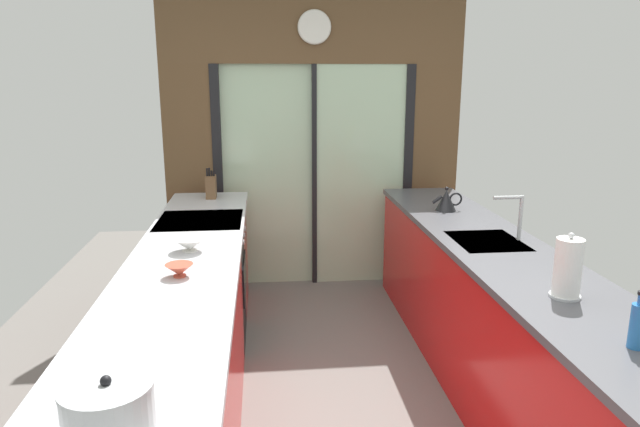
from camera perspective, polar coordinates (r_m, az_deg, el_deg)
ground_plane at (r=3.77m, az=2.08°, el=-16.65°), size 5.04×7.60×0.02m
back_wall_unit at (r=5.05m, az=-0.61°, el=9.55°), size 2.64×0.12×2.70m
left_counter_run at (r=3.13m, az=-13.84°, el=-13.88°), size 0.62×3.80×0.92m
right_counter_run at (r=3.53m, az=17.94°, el=-10.91°), size 0.62×3.80×0.92m
sink_faucet at (r=3.60m, az=19.29°, el=0.27°), size 0.19×0.02×0.28m
oven_range at (r=4.15m, az=-11.76°, el=-6.85°), size 0.60×0.60×0.92m
mixing_bowl_near at (r=2.90m, az=-14.09°, el=-5.57°), size 0.14×0.14×0.07m
mixing_bowl_far at (r=3.29m, az=-13.11°, el=-3.08°), size 0.19×0.19×0.08m
knife_block at (r=4.69m, az=-11.01°, el=2.71°), size 0.08×0.14×0.25m
stock_pot at (r=1.70m, az=-20.64°, el=-18.57°), size 0.25×0.25×0.21m
kettle at (r=4.28m, az=12.72°, el=1.32°), size 0.23×0.15×0.18m
soap_bottle_far at (r=2.39m, az=29.57°, el=-9.79°), size 0.06×0.06×0.22m
paper_towel_roll at (r=2.76m, az=23.86°, el=-5.13°), size 0.14×0.14×0.30m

